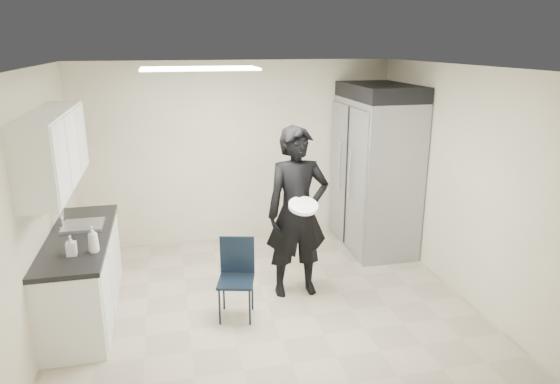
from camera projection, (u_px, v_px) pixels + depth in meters
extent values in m
plane|color=tan|center=(266.00, 302.00, 5.68)|extent=(4.50, 4.50, 0.00)
plane|color=silver|center=(264.00, 67.00, 4.92)|extent=(4.50, 4.50, 0.00)
plane|color=beige|center=(238.00, 153.00, 7.17)|extent=(4.50, 0.00, 4.50)
plane|color=beige|center=(37.00, 208.00, 4.82)|extent=(0.00, 4.00, 4.00)
plane|color=beige|center=(455.00, 180.00, 5.79)|extent=(0.00, 4.00, 4.00)
cube|color=white|center=(200.00, 69.00, 5.18)|extent=(1.20, 0.60, 0.02)
cube|color=silver|center=(83.00, 277.00, 5.32)|extent=(0.60, 1.90, 0.86)
cube|color=black|center=(78.00, 237.00, 5.19)|extent=(0.64, 1.95, 0.05)
cube|color=gray|center=(84.00, 230.00, 5.43)|extent=(0.42, 0.40, 0.14)
cylinder|color=silver|center=(62.00, 219.00, 5.34)|extent=(0.02, 0.02, 0.24)
cube|color=silver|center=(53.00, 149.00, 4.89)|extent=(0.35, 1.80, 0.75)
cube|color=black|center=(69.00, 147.00, 6.01)|extent=(0.22, 0.30, 0.35)
cube|color=yellow|center=(41.00, 212.00, 4.93)|extent=(0.00, 0.12, 0.07)
cube|color=yellow|center=(46.00, 210.00, 5.13)|extent=(0.00, 0.12, 0.07)
cube|color=gray|center=(376.00, 175.00, 6.96)|extent=(0.80, 1.35, 2.10)
cube|color=black|center=(380.00, 92.00, 6.62)|extent=(0.80, 1.35, 0.20)
cube|color=black|center=(236.00, 282.00, 5.25)|extent=(0.45, 0.45, 0.83)
imported|color=black|center=(297.00, 213.00, 5.63)|extent=(0.72, 0.48, 1.97)
cylinder|color=silver|center=(303.00, 206.00, 5.35)|extent=(0.32, 0.32, 0.04)
imported|color=silver|center=(93.00, 239.00, 4.73)|extent=(0.13, 0.13, 0.26)
imported|color=#B2AFBC|center=(71.00, 246.00, 4.67)|extent=(0.09, 0.09, 0.20)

